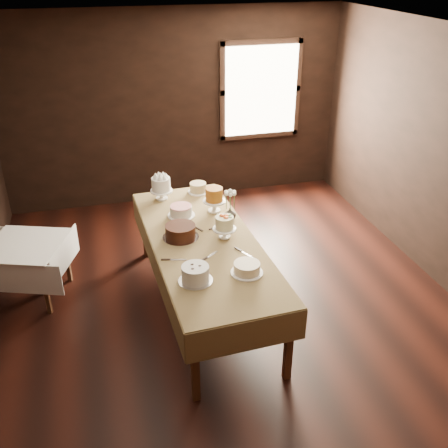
# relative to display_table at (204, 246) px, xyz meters

# --- Properties ---
(floor) EXTENTS (5.00, 6.00, 0.01)m
(floor) POSITION_rel_display_table_xyz_m (0.23, -0.13, -0.77)
(floor) COLOR black
(floor) RESTS_ON ground
(ceiling) EXTENTS (5.00, 6.00, 0.01)m
(ceiling) POSITION_rel_display_table_xyz_m (0.23, -0.13, 2.03)
(ceiling) COLOR beige
(ceiling) RESTS_ON wall_back
(wall_back) EXTENTS (5.00, 0.02, 2.80)m
(wall_back) POSITION_rel_display_table_xyz_m (0.23, 2.87, 0.63)
(wall_back) COLOR black
(wall_back) RESTS_ON ground
(window) EXTENTS (1.10, 0.05, 1.30)m
(window) POSITION_rel_display_table_xyz_m (1.53, 2.81, 0.83)
(window) COLOR #FFEABF
(window) RESTS_ON wall_back
(display_table) EXTENTS (1.16, 2.72, 0.83)m
(display_table) POSITION_rel_display_table_xyz_m (0.00, 0.00, 0.00)
(display_table) COLOR #3D2010
(display_table) RESTS_ON ground
(side_table) EXTENTS (1.01, 1.01, 0.66)m
(side_table) POSITION_rel_display_table_xyz_m (-1.82, 0.70, -0.18)
(side_table) COLOR #3D2010
(side_table) RESTS_ON ground
(cake_meringue) EXTENTS (0.26, 0.26, 0.28)m
(cake_meringue) POSITION_rel_display_table_xyz_m (-0.26, 1.09, 0.19)
(cake_meringue) COLOR white
(cake_meringue) RESTS_ON display_table
(cake_speckled) EXTENTS (0.27, 0.27, 0.12)m
(cake_speckled) POSITION_rel_display_table_xyz_m (0.20, 1.17, 0.12)
(cake_speckled) COLOR white
(cake_speckled) RESTS_ON display_table
(cake_lattice) EXTENTS (0.31, 0.31, 0.11)m
(cake_lattice) POSITION_rel_display_table_xyz_m (-0.12, 0.60, 0.12)
(cake_lattice) COLOR white
(cake_lattice) RESTS_ON display_table
(cake_caramel) EXTENTS (0.27, 0.27, 0.30)m
(cake_caramel) POSITION_rel_display_table_xyz_m (0.27, 0.62, 0.19)
(cake_caramel) COLOR white
(cake_caramel) RESTS_ON display_table
(cake_chocolate) EXTENTS (0.43, 0.43, 0.14)m
(cake_chocolate) POSITION_rel_display_table_xyz_m (-0.21, 0.11, 0.13)
(cake_chocolate) COLOR silver
(cake_chocolate) RESTS_ON display_table
(cake_flowers) EXTENTS (0.25, 0.25, 0.25)m
(cake_flowers) POSITION_rel_display_table_xyz_m (0.22, 0.01, 0.17)
(cake_flowers) COLOR white
(cake_flowers) RESTS_ON display_table
(cake_swirl) EXTENTS (0.34, 0.34, 0.16)m
(cake_swirl) POSITION_rel_display_table_xyz_m (-0.23, -0.69, 0.14)
(cake_swirl) COLOR silver
(cake_swirl) RESTS_ON display_table
(cake_cream) EXTENTS (0.30, 0.30, 0.11)m
(cake_cream) POSITION_rel_display_table_xyz_m (0.25, -0.68, 0.11)
(cake_cream) COLOR white
(cake_cream) RESTS_ON display_table
(cake_server_a) EXTENTS (0.21, 0.16, 0.01)m
(cake_server_a) POSITION_rel_display_table_xyz_m (0.02, -0.29, 0.07)
(cake_server_a) COLOR silver
(cake_server_a) RESTS_ON display_table
(cake_server_b) EXTENTS (0.13, 0.22, 0.01)m
(cake_server_b) POSITION_rel_display_table_xyz_m (0.34, -0.37, 0.07)
(cake_server_b) COLOR silver
(cake_server_b) RESTS_ON display_table
(cake_server_c) EXTENTS (0.13, 0.22, 0.01)m
(cake_server_c) POSITION_rel_display_table_xyz_m (-0.04, 0.33, 0.07)
(cake_server_c) COLOR silver
(cake_server_c) RESTS_ON display_table
(cake_server_d) EXTENTS (0.23, 0.12, 0.01)m
(cake_server_d) POSITION_rel_display_table_xyz_m (0.26, 0.27, 0.07)
(cake_server_d) COLOR silver
(cake_server_d) RESTS_ON display_table
(cake_server_e) EXTENTS (0.24, 0.08, 0.01)m
(cake_server_e) POSITION_rel_display_table_xyz_m (-0.32, -0.30, 0.07)
(cake_server_e) COLOR silver
(cake_server_e) RESTS_ON display_table
(flower_vase) EXTENTS (0.17, 0.17, 0.14)m
(flower_vase) POSITION_rel_display_table_xyz_m (0.39, 0.38, 0.13)
(flower_vase) COLOR #2D2823
(flower_vase) RESTS_ON display_table
(flower_bouquet) EXTENTS (0.14, 0.14, 0.20)m
(flower_bouquet) POSITION_rel_display_table_xyz_m (0.39, 0.38, 0.32)
(flower_bouquet) COLOR white
(flower_bouquet) RESTS_ON flower_vase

